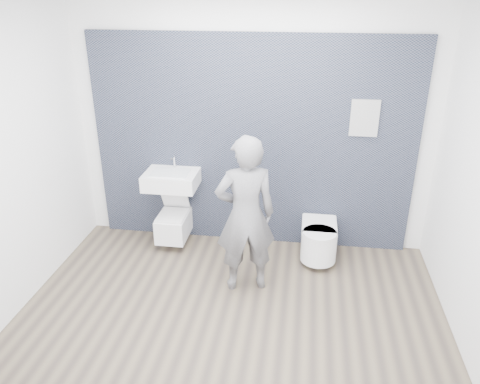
# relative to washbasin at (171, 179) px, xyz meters

# --- Properties ---
(ground) EXTENTS (4.00, 4.00, 0.00)m
(ground) POSITION_rel_washbasin_xyz_m (0.88, -1.22, -0.83)
(ground) COLOR brown
(ground) RESTS_ON ground
(room_shell) EXTENTS (4.00, 4.00, 4.00)m
(room_shell) POSITION_rel_washbasin_xyz_m (0.88, -1.22, 0.91)
(room_shell) COLOR white
(room_shell) RESTS_ON ground
(tile_wall) EXTENTS (3.60, 0.06, 2.40)m
(tile_wall) POSITION_rel_washbasin_xyz_m (0.88, 0.25, -0.83)
(tile_wall) COLOR black
(tile_wall) RESTS_ON ground
(washbasin) EXTENTS (0.59, 0.44, 0.45)m
(washbasin) POSITION_rel_washbasin_xyz_m (0.00, 0.00, 0.00)
(washbasin) COLOR white
(washbasin) RESTS_ON ground
(toilet_square) EXTENTS (0.33, 0.48, 0.62)m
(toilet_square) POSITION_rel_washbasin_xyz_m (0.00, -0.02, -0.56)
(toilet_square) COLOR white
(toilet_square) RESTS_ON ground
(toilet_rounded) EXTENTS (0.39, 0.66, 0.35)m
(toilet_rounded) POSITION_rel_washbasin_xyz_m (1.69, -0.11, -0.58)
(toilet_rounded) COLOR white
(toilet_rounded) RESTS_ON ground
(info_placard) EXTENTS (0.29, 0.03, 0.39)m
(info_placard) POSITION_rel_washbasin_xyz_m (2.07, 0.21, -0.83)
(info_placard) COLOR silver
(info_placard) RESTS_ON ground
(visitor) EXTENTS (0.67, 0.54, 1.61)m
(visitor) POSITION_rel_washbasin_xyz_m (0.95, -0.73, -0.02)
(visitor) COLOR slate
(visitor) RESTS_ON ground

